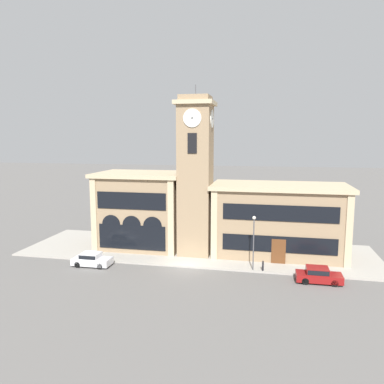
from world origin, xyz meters
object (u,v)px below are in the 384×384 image
Objects in this scene: parked_car_near at (92,259)px; street_lamp at (254,235)px; bollard at (263,266)px; parked_car_mid at (318,275)px.

street_lamp is at bearing 5.74° from parked_car_near.
street_lamp is 3.35m from bollard.
bollard is at bearing 5.26° from parked_car_near.
street_lamp reaches higher than bollard.
parked_car_mid is at bearing -0.33° from parked_car_near.
parked_car_mid is 5.48m from bollard.
street_lamp is at bearing 177.38° from bollard.
bollard is (18.00, 1.76, -0.07)m from parked_car_near.
parked_car_near reaches higher than bollard.
street_lamp is 5.31× the size of bollard.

